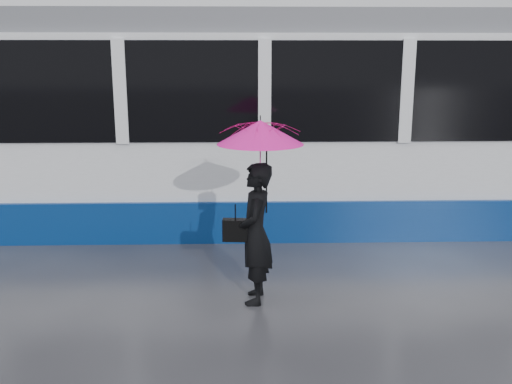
{
  "coord_description": "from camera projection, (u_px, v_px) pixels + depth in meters",
  "views": [
    {
      "loc": [
        1.37,
        -6.77,
        2.64
      ],
      "look_at": [
        1.56,
        -0.15,
        1.1
      ],
      "focal_mm": 40.0,
      "sensor_mm": 36.0,
      "label": 1
    }
  ],
  "objects": [
    {
      "name": "tram",
      "position": [
        292.0,
        123.0,
        9.28
      ],
      "size": [
        26.0,
        2.56,
        3.35
      ],
      "color": "white",
      "rests_on": "ground"
    },
    {
      "name": "rails",
      "position": [
        159.0,
        220.0,
        9.58
      ],
      "size": [
        34.0,
        1.51,
        0.02
      ],
      "color": "#3F3D38",
      "rests_on": "ground"
    },
    {
      "name": "handbag",
      "position": [
        235.0,
        230.0,
        6.24
      ],
      "size": [
        0.29,
        0.14,
        0.42
      ],
      "rotation": [
        0.0,
        0.0,
        -0.07
      ],
      "color": "black",
      "rests_on": "ground"
    },
    {
      "name": "woman",
      "position": [
        256.0,
        234.0,
        6.23
      ],
      "size": [
        0.42,
        0.6,
        1.57
      ],
      "primitive_type": "imported",
      "rotation": [
        0.0,
        0.0,
        -1.64
      ],
      "color": "black",
      "rests_on": "ground"
    },
    {
      "name": "ground",
      "position": [
        131.0,
        275.0,
        7.15
      ],
      "size": [
        90.0,
        90.0,
        0.0
      ],
      "primitive_type": "plane",
      "color": "#29292E",
      "rests_on": "ground"
    },
    {
      "name": "umbrella",
      "position": [
        260.0,
        149.0,
        6.02
      ],
      "size": [
        0.99,
        0.99,
        1.06
      ],
      "rotation": [
        0.0,
        0.0,
        -0.07
      ],
      "color": "#E81350",
      "rests_on": "ground"
    }
  ]
}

